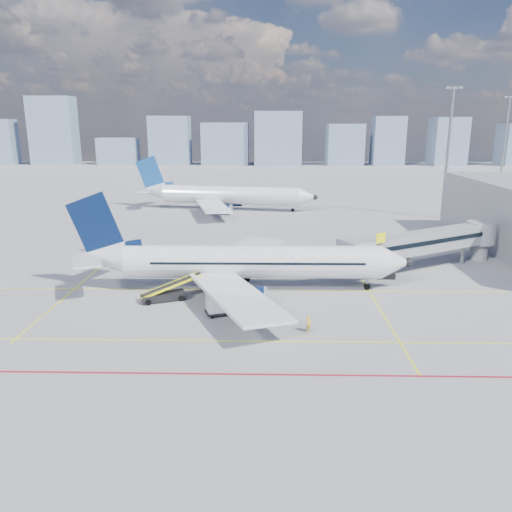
{
  "coord_description": "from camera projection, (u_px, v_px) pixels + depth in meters",
  "views": [
    {
      "loc": [
        2.3,
        -46.44,
        18.5
      ],
      "look_at": [
        1.06,
        8.21,
        4.0
      ],
      "focal_mm": 35.0,
      "sensor_mm": 36.0,
      "label": 1
    }
  ],
  "objects": [
    {
      "name": "jet_bridge",
      "position": [
        431.0,
        242.0,
        64.53
      ],
      "size": [
        23.55,
        15.78,
        6.3
      ],
      "color": "gray",
      "rests_on": "ground"
    },
    {
      "name": "ramp_worker",
      "position": [
        309.0,
        324.0,
        45.7
      ],
      "size": [
        0.59,
        0.66,
        1.52
      ],
      "primitive_type": "imported",
      "rotation": [
        0.0,
        0.0,
        1.06
      ],
      "color": "yellow",
      "rests_on": "ground"
    },
    {
      "name": "apron_markings",
      "position": [
        235.0,
        331.0,
        45.9
      ],
      "size": [
        90.0,
        35.12,
        0.01
      ],
      "color": "#FFF90D",
      "rests_on": "ground"
    },
    {
      "name": "distant_skyline",
      "position": [
        254.0,
        140.0,
        230.48
      ],
      "size": [
        248.59,
        15.99,
        30.81
      ],
      "color": "slate",
      "rests_on": "ground"
    },
    {
      "name": "baggage_tug",
      "position": [
        253.0,
        310.0,
        49.13
      ],
      "size": [
        2.48,
        1.99,
        1.52
      ],
      "rotation": [
        0.0,
        0.0,
        0.36
      ],
      "color": "silver",
      "rests_on": "ground"
    },
    {
      "name": "ground",
      "position": [
        243.0,
        316.0,
        49.67
      ],
      "size": [
        420.0,
        420.0,
        0.0
      ],
      "primitive_type": "plane",
      "color": "gray",
      "rests_on": "ground"
    },
    {
      "name": "floodlight_mast_ne",
      "position": [
        448.0,
        150.0,
        98.5
      ],
      "size": [
        3.2,
        0.61,
        25.45
      ],
      "color": "gray",
      "rests_on": "ground"
    },
    {
      "name": "second_aircraft",
      "position": [
        223.0,
        195.0,
        110.57
      ],
      "size": [
        40.91,
        35.4,
        12.01
      ],
      "rotation": [
        0.0,
        0.0,
        -0.17
      ],
      "color": "silver",
      "rests_on": "ground"
    },
    {
      "name": "belt_loader",
      "position": [
        165.0,
        294.0,
        53.78
      ],
      "size": [
        6.63,
        3.88,
        2.72
      ],
      "rotation": [
        0.0,
        0.0,
        0.4
      ],
      "color": "black",
      "rests_on": "ground"
    },
    {
      "name": "floodlight_mast_far",
      "position": [
        505.0,
        143.0,
        131.73
      ],
      "size": [
        3.2,
        0.61,
        25.45
      ],
      "color": "gray",
      "rests_on": "ground"
    },
    {
      "name": "cargo_dolly",
      "position": [
        225.0,
        303.0,
        49.8
      ],
      "size": [
        4.22,
        2.89,
        2.12
      ],
      "rotation": [
        0.0,
        0.0,
        0.33
      ],
      "color": "black",
      "rests_on": "ground"
    },
    {
      "name": "main_aircraft",
      "position": [
        239.0,
        262.0,
        56.87
      ],
      "size": [
        39.12,
        34.1,
        11.4
      ],
      "rotation": [
        0.0,
        0.0,
        0.01
      ],
      "color": "silver",
      "rests_on": "ground"
    }
  ]
}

